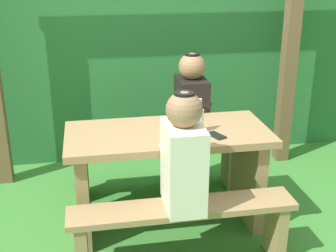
{
  "coord_description": "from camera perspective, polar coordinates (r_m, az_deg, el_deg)",
  "views": [
    {
      "loc": [
        -0.52,
        -2.85,
        1.87
      ],
      "look_at": [
        0.0,
        0.0,
        0.77
      ],
      "focal_mm": 48.56,
      "sensor_mm": 36.0,
      "label": 1
    }
  ],
  "objects": [
    {
      "name": "ground_plane",
      "position": [
        3.45,
        0.0,
        -12.06
      ],
      "size": [
        12.0,
        12.0,
        0.0
      ],
      "primitive_type": "plane",
      "color": "#3A7C31"
    },
    {
      "name": "hedge_backdrop",
      "position": [
        4.68,
        -3.76,
        8.58
      ],
      "size": [
        6.4,
        0.92,
        1.77
      ],
      "primitive_type": "cube",
      "color": "#296933",
      "rests_on": "ground_plane"
    },
    {
      "name": "pergola_post_right",
      "position": [
        4.28,
        14.98,
        8.28
      ],
      "size": [
        0.12,
        0.12,
        2.0
      ],
      "primitive_type": "cube",
      "color": "brown",
      "rests_on": "ground_plane"
    },
    {
      "name": "picnic_table",
      "position": [
        3.21,
        0.0,
        -4.54
      ],
      "size": [
        1.4,
        0.64,
        0.74
      ],
      "color": "#9E7A51",
      "rests_on": "ground_plane"
    },
    {
      "name": "bench_near",
      "position": [
        2.87,
        1.85,
        -12.09
      ],
      "size": [
        1.4,
        0.24,
        0.44
      ],
      "color": "#9E7A51",
      "rests_on": "ground_plane"
    },
    {
      "name": "bench_far",
      "position": [
        3.74,
        -1.39,
        -3.82
      ],
      "size": [
        1.4,
        0.24,
        0.44
      ],
      "color": "#9E7A51",
      "rests_on": "ground_plane"
    },
    {
      "name": "person_white_shirt",
      "position": [
        2.65,
        2.04,
        -3.71
      ],
      "size": [
        0.25,
        0.35,
        0.72
      ],
      "color": "silver",
      "rests_on": "bench_near"
    },
    {
      "name": "person_black_coat",
      "position": [
        3.62,
        2.96,
        3.1
      ],
      "size": [
        0.25,
        0.35,
        0.72
      ],
      "color": "black",
      "rests_on": "bench_far"
    },
    {
      "name": "drinking_glass",
      "position": [
        3.08,
        1.77,
        -0.05
      ],
      "size": [
        0.07,
        0.07,
        0.09
      ],
      "primitive_type": "cylinder",
      "color": "silver",
      "rests_on": "picnic_table"
    },
    {
      "name": "bottle_left",
      "position": [
        3.08,
        3.95,
        0.86
      ],
      "size": [
        0.06,
        0.06,
        0.24
      ],
      "color": "silver",
      "rests_on": "picnic_table"
    },
    {
      "name": "cell_phone",
      "position": [
        3.04,
        6.08,
        -1.19
      ],
      "size": [
        0.12,
        0.16,
        0.01
      ],
      "primitive_type": "cube",
      "rotation": [
        0.0,
        0.0,
        0.41
      ],
      "color": "black",
      "rests_on": "picnic_table"
    }
  ]
}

